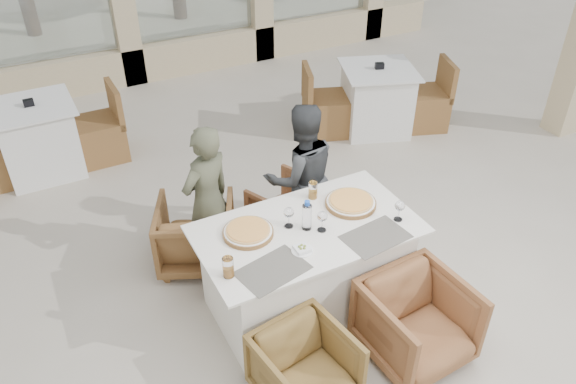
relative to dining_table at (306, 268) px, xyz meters
name	(u,v)px	position (x,y,z in m)	size (l,w,h in m)	color
ground	(292,298)	(-0.07, 0.10, -0.39)	(80.00, 80.00, 0.00)	#BDB3A1
perimeter_wall_far	(125,26)	(-0.07, 4.90, 0.42)	(10.00, 0.34, 1.60)	beige
dining_table	(306,268)	(0.00, 0.00, 0.00)	(1.60, 0.90, 0.77)	white
placemat_near_left	(273,270)	(-0.42, -0.28, 0.39)	(0.45, 0.30, 0.00)	#605C52
placemat_near_right	(376,237)	(0.38, -0.31, 0.39)	(0.45, 0.30, 0.00)	#615C53
pizza_left	(248,232)	(-0.41, 0.13, 0.41)	(0.36, 0.36, 0.05)	orange
pizza_right	(351,202)	(0.43, 0.09, 0.41)	(0.39, 0.39, 0.05)	orange
water_bottle	(307,215)	(-0.01, 0.00, 0.50)	(0.07, 0.07, 0.24)	#9FB6D1
wine_glass_centre	(289,216)	(-0.11, 0.08, 0.48)	(0.08, 0.08, 0.18)	white
wine_glass_near	(322,220)	(0.08, -0.07, 0.48)	(0.08, 0.08, 0.18)	white
wine_glass_corner	(399,210)	(0.64, -0.22, 0.48)	(0.08, 0.08, 0.18)	silver
beer_glass_left	(228,267)	(-0.69, -0.19, 0.46)	(0.07, 0.07, 0.15)	#C2761B
beer_glass_right	(313,190)	(0.22, 0.31, 0.45)	(0.07, 0.07, 0.14)	orange
olive_dish	(302,248)	(-0.15, -0.20, 0.41)	(0.11, 0.11, 0.04)	white
armchair_far_left	(196,234)	(-0.57, 0.88, -0.09)	(0.62, 0.64, 0.58)	brown
armchair_far_right	(288,209)	(0.29, 0.86, -0.12)	(0.57, 0.58, 0.53)	brown
armchair_near_left	(305,369)	(-0.41, -0.73, -0.12)	(0.57, 0.59, 0.54)	brown
armchair_near_right	(417,322)	(0.45, -0.77, -0.07)	(0.67, 0.69, 0.63)	brown
diner_left	(208,200)	(-0.47, 0.80, 0.28)	(0.48, 0.32, 1.32)	#4F513B
diner_right	(301,177)	(0.35, 0.73, 0.29)	(0.65, 0.51, 1.34)	#383B3E
bg_table_a	(39,139)	(-1.52, 3.01, 0.00)	(1.64, 0.82, 0.77)	white
bg_table_b	(376,99)	(2.15, 2.16, 0.00)	(1.64, 0.82, 0.77)	white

